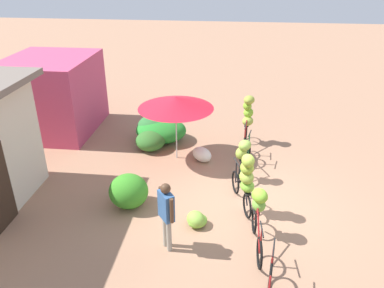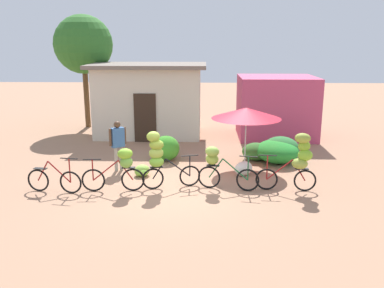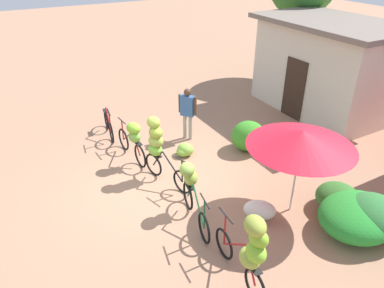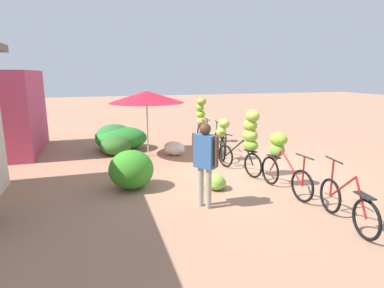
# 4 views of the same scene
# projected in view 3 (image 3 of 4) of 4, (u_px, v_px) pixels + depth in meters

# --- Properties ---
(ground_plane) EXTENTS (60.00, 60.00, 0.00)m
(ground_plane) POSITION_uv_depth(u_px,v_px,m) (161.00, 185.00, 8.95)
(ground_plane) COLOR #A17559
(building_low) EXTENTS (4.95, 3.16, 3.11)m
(building_low) POSITION_uv_depth(u_px,v_px,m) (326.00, 66.00, 12.27)
(building_low) COLOR beige
(building_low) RESTS_ON ground
(hedge_bush_front_left) EXTENTS (0.94, 0.98, 0.87)m
(hedge_bush_front_left) POSITION_uv_depth(u_px,v_px,m) (248.00, 136.00, 10.31)
(hedge_bush_front_left) COLOR #378A23
(hedge_bush_front_left) RESTS_ON ground
(hedge_bush_front_right) EXTENTS (0.98, 0.96, 0.60)m
(hedge_bush_front_right) POSITION_uv_depth(u_px,v_px,m) (338.00, 198.00, 8.03)
(hedge_bush_front_right) COLOR #316C2A
(hedge_bush_front_right) RESTS_ON ground
(hedge_bush_mid) EXTENTS (1.46, 1.70, 0.76)m
(hedge_bush_mid) POSITION_uv_depth(u_px,v_px,m) (358.00, 216.00, 7.38)
(hedge_bush_mid) COLOR #268C2E
(hedge_bush_mid) RESTS_ON ground
(hedge_bush_by_door) EXTENTS (1.26, 1.26, 0.84)m
(hedge_bush_by_door) POSITION_uv_depth(u_px,v_px,m) (372.00, 216.00, 7.32)
(hedge_bush_by_door) COLOR #2D7235
(hedge_bush_by_door) RESTS_ON ground
(market_umbrella) EXTENTS (2.24, 2.24, 2.00)m
(market_umbrella) POSITION_uv_depth(u_px,v_px,m) (302.00, 139.00, 7.26)
(market_umbrella) COLOR beige
(market_umbrella) RESTS_ON ground
(bicycle_leftmost) EXTENTS (1.59, 0.29, 1.01)m
(bicycle_leftmost) POSITION_uv_depth(u_px,v_px,m) (109.00, 125.00, 11.09)
(bicycle_leftmost) COLOR black
(bicycle_leftmost) RESTS_ON ground
(bicycle_near_pile) EXTENTS (1.74, 0.46, 1.24)m
(bicycle_near_pile) POSITION_uv_depth(u_px,v_px,m) (133.00, 138.00, 9.57)
(bicycle_near_pile) COLOR black
(bicycle_near_pile) RESTS_ON ground
(bicycle_center_loaded) EXTENTS (1.64, 0.58, 1.66)m
(bicycle_center_loaded) POSITION_uv_depth(u_px,v_px,m) (158.00, 145.00, 8.78)
(bicycle_center_loaded) COLOR black
(bicycle_center_loaded) RESTS_ON ground
(bicycle_by_shop) EXTENTS (1.71, 0.53, 1.24)m
(bicycle_by_shop) POSITION_uv_depth(u_px,v_px,m) (191.00, 188.00, 7.64)
(bicycle_by_shop) COLOR black
(bicycle_by_shop) RESTS_ON ground
(bicycle_rightmost) EXTENTS (1.67, 0.47, 1.66)m
(bicycle_rightmost) POSITION_uv_depth(u_px,v_px,m) (251.00, 249.00, 5.81)
(bicycle_rightmost) COLOR black
(bicycle_rightmost) RESTS_ON ground
(banana_pile_on_ground) EXTENTS (0.64, 0.66, 0.35)m
(banana_pile_on_ground) POSITION_uv_depth(u_px,v_px,m) (185.00, 150.00, 10.15)
(banana_pile_on_ground) COLOR #83B440
(banana_pile_on_ground) RESTS_ON ground
(produce_sack) EXTENTS (0.79, 0.82, 0.44)m
(produce_sack) POSITION_uv_depth(u_px,v_px,m) (260.00, 210.00, 7.79)
(produce_sack) COLOR silver
(produce_sack) RESTS_ON ground
(person_vendor) EXTENTS (0.48, 0.40, 1.62)m
(person_vendor) POSITION_uv_depth(u_px,v_px,m) (187.00, 109.00, 10.60)
(person_vendor) COLOR gray
(person_vendor) RESTS_ON ground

